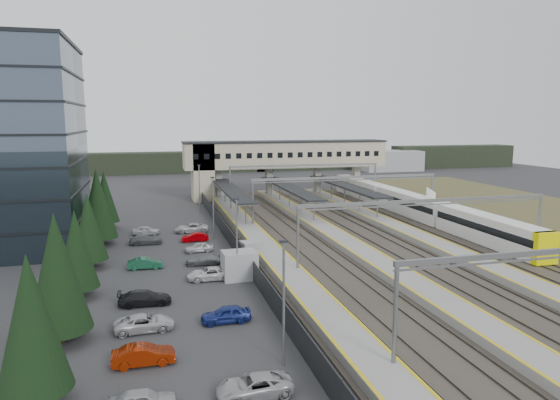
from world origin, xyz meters
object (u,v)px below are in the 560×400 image
object	(u,v)px
relay_cabin_near	(239,265)
relay_cabin_far	(251,250)
train	(411,205)
footbridge	(272,158)
billboard	(430,200)

from	to	relation	value
relay_cabin_near	relay_cabin_far	distance (m)	7.03
relay_cabin_near	train	xyz separation A→B (m)	(31.65, 23.89, 0.60)
train	footbridge	bearing A→B (deg)	122.77
footbridge	train	distance (m)	30.69
footbridge	train	size ratio (longest dim) A/B	0.71
relay_cabin_far	footbridge	xyz separation A→B (m)	(12.90, 42.63, 6.93)
relay_cabin_near	train	bearing A→B (deg)	37.05
relay_cabin_near	footbridge	world-z (taller)	footbridge
relay_cabin_near	train	world-z (taller)	train
billboard	footbridge	bearing A→B (deg)	121.78
footbridge	billboard	xyz separation A→B (m)	(17.75, -28.64, -4.76)
relay_cabin_far	relay_cabin_near	bearing A→B (deg)	-110.44
train	relay_cabin_far	bearing A→B (deg)	-149.33
relay_cabin_far	train	bearing A→B (deg)	30.67
relay_cabin_near	relay_cabin_far	size ratio (longest dim) A/B	1.35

